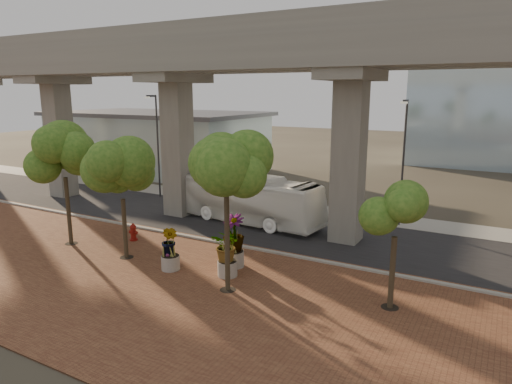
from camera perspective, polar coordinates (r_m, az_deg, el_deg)
The scene contains 18 objects.
ground at distance 27.62m, azimuth -2.20°, elevation -5.33°, with size 160.00×160.00×0.00m, color #322C24.
brick_plaza at distance 21.60m, azimuth -13.45°, elevation -10.78°, with size 70.00×13.00×0.06m, color brown.
asphalt_road at distance 29.26m, azimuth -0.17°, elevation -4.25°, with size 90.00×8.00×0.04m, color black.
curb_strip at distance 25.99m, azimuth -4.50°, elevation -6.32°, with size 70.00×0.25×0.16m, color #9B9990.
far_sidewalk at distance 33.99m, azimuth 4.35°, elevation -1.89°, with size 90.00×3.00×0.06m, color #9B9990.
transit_viaduct at distance 28.05m, azimuth -0.18°, elevation 10.12°, with size 72.00×5.60×12.40m.
station_pavilion at distance 51.39m, azimuth -12.20°, elevation 6.34°, with size 23.00×13.00×6.30m.
transit_bus at distance 29.89m, azimuth -1.62°, elevation -0.86°, with size 2.62×11.14×3.11m, color white.
fire_hydrant at distance 27.15m, azimuth -15.09°, elevation -4.87°, with size 0.50×0.45×1.01m.
planter_front at distance 21.08m, azimuth -3.62°, elevation -6.98°, with size 2.04×2.04×2.24m.
planter_right at distance 22.12m, azimuth -2.81°, elevation -5.43°, with size 2.44×2.44×2.61m.
planter_left at distance 22.17m, azimuth -10.73°, elevation -6.31°, with size 1.97×1.97×2.17m.
street_tree_far_west at distance 26.77m, azimuth -22.94°, elevation 4.21°, with size 4.13×4.13×6.89m.
street_tree_near_west at distance 23.59m, azimuth -16.47°, elevation 1.80°, with size 3.84×3.84×5.99m.
street_tree_near_east at distance 18.60m, azimuth -3.75°, elevation 2.65°, with size 3.74×3.74×6.93m.
street_tree_far_east at distance 18.07m, azimuth 17.10°, elevation -2.81°, with size 2.96×2.96×5.15m.
streetlamp_west at distance 37.26m, azimuth -12.31°, elevation 6.49°, with size 0.40×1.18×8.13m.
streetlamp_east at distance 29.80m, azimuth 17.93°, elevation 4.51°, with size 0.39×1.15×7.92m.
Camera 1 is at (13.67, -22.47, 8.42)m, focal length 32.00 mm.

